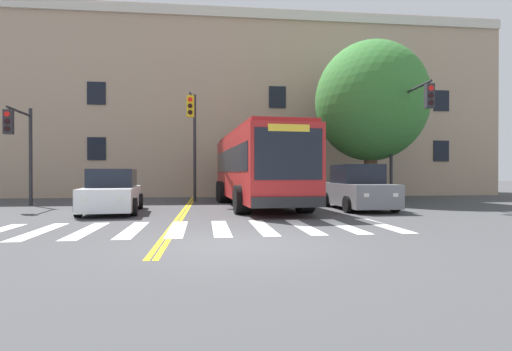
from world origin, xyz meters
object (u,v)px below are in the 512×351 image
at_px(car_grey_far_lane, 358,189).
at_px(street_tree_curbside_large, 371,102).
at_px(traffic_light_overhead, 193,129).
at_px(traffic_light_far_corner, 21,138).
at_px(car_white_near_lane, 112,193).
at_px(traffic_light_near_corner, 405,123).
at_px(city_bus, 257,167).

distance_m(car_grey_far_lane, street_tree_curbside_large, 7.01).
relative_size(car_grey_far_lane, traffic_light_overhead, 0.79).
bearing_deg(car_grey_far_lane, street_tree_curbside_large, 61.74).
bearing_deg(traffic_light_far_corner, street_tree_curbside_large, 7.64).
relative_size(car_white_near_lane, traffic_light_overhead, 0.83).
height_order(car_white_near_lane, traffic_light_far_corner, traffic_light_far_corner).
bearing_deg(traffic_light_near_corner, traffic_light_overhead, 165.49).
height_order(car_white_near_lane, traffic_light_near_corner, traffic_light_near_corner).
height_order(city_bus, street_tree_curbside_large, street_tree_curbside_large).
height_order(city_bus, traffic_light_near_corner, traffic_light_near_corner).
height_order(car_white_near_lane, street_tree_curbside_large, street_tree_curbside_large).
xyz_separation_m(city_bus, traffic_light_overhead, (-3.02, 2.29, 1.98)).
xyz_separation_m(traffic_light_overhead, street_tree_curbside_large, (9.61, 0.30, 1.62)).
distance_m(traffic_light_near_corner, street_tree_curbside_large, 3.33).
height_order(car_grey_far_lane, traffic_light_overhead, traffic_light_overhead).
distance_m(car_white_near_lane, car_grey_far_lane, 10.01).
height_order(car_grey_far_lane, traffic_light_far_corner, traffic_light_far_corner).
xyz_separation_m(city_bus, traffic_light_far_corner, (-10.46, 0.30, 1.24)).
bearing_deg(traffic_light_overhead, street_tree_curbside_large, 1.78).
bearing_deg(city_bus, car_white_near_lane, -158.27).
distance_m(city_bus, street_tree_curbside_large, 7.94).
xyz_separation_m(car_grey_far_lane, traffic_light_overhead, (-7.10, 4.37, 2.97)).
distance_m(car_white_near_lane, traffic_light_far_corner, 5.74).
height_order(city_bus, traffic_light_overhead, traffic_light_overhead).
relative_size(car_grey_far_lane, street_tree_curbside_large, 0.52).
bearing_deg(car_white_near_lane, traffic_light_overhead, 58.02).
height_order(city_bus, car_grey_far_lane, city_bus).
relative_size(city_bus, traffic_light_overhead, 1.93).
height_order(traffic_light_near_corner, traffic_light_far_corner, traffic_light_near_corner).
xyz_separation_m(city_bus, car_grey_far_lane, (4.08, -2.08, -0.99)).
distance_m(traffic_light_far_corner, traffic_light_overhead, 7.74).
distance_m(city_bus, car_white_near_lane, 6.46).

